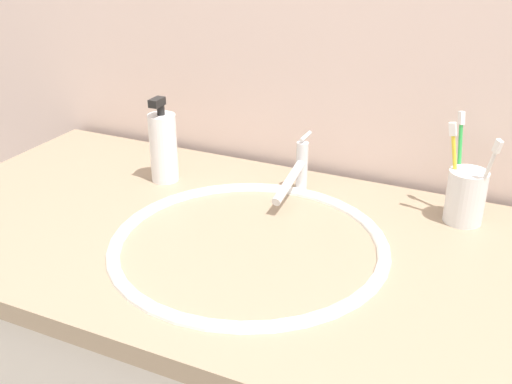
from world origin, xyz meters
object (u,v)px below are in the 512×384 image
(toothbrush_cup, at_px, (466,197))
(toothbrush_green, at_px, (460,157))
(faucet, at_px, (297,171))
(toothbrush_yellow, at_px, (455,165))
(toothbrush_white, at_px, (485,177))
(soap_dispenser, at_px, (163,147))

(toothbrush_cup, bearing_deg, toothbrush_green, 126.82)
(faucet, xyz_separation_m, toothbrush_cup, (0.32, 0.02, -0.00))
(toothbrush_yellow, relative_size, toothbrush_white, 1.05)
(faucet, relative_size, toothbrush_white, 1.01)
(toothbrush_cup, bearing_deg, toothbrush_yellow, 178.62)
(toothbrush_green, height_order, toothbrush_yellow, toothbrush_green)
(faucet, distance_m, toothbrush_cup, 0.32)
(soap_dispenser, bearing_deg, toothbrush_green, 10.26)
(toothbrush_green, height_order, toothbrush_white, toothbrush_green)
(faucet, distance_m, toothbrush_white, 0.36)
(faucet, xyz_separation_m, toothbrush_green, (0.30, 0.06, 0.06))
(toothbrush_yellow, bearing_deg, soap_dispenser, -172.71)
(faucet, distance_m, toothbrush_yellow, 0.30)
(faucet, height_order, toothbrush_green, toothbrush_green)
(faucet, height_order, soap_dispenser, soap_dispenser)
(toothbrush_cup, height_order, toothbrush_green, toothbrush_green)
(toothbrush_green, distance_m, soap_dispenser, 0.59)
(toothbrush_yellow, bearing_deg, toothbrush_cup, -1.38)
(toothbrush_yellow, bearing_deg, toothbrush_green, 84.16)
(toothbrush_cup, distance_m, toothbrush_yellow, 0.06)
(toothbrush_yellow, bearing_deg, faucet, -175.08)
(toothbrush_white, bearing_deg, toothbrush_yellow, 160.35)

